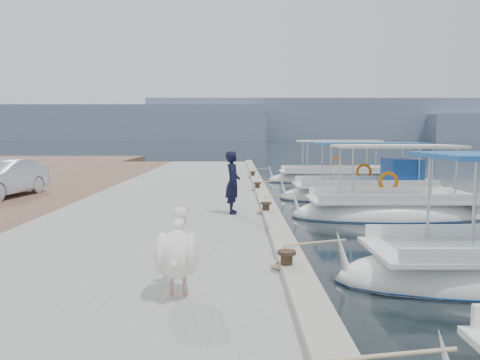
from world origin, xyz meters
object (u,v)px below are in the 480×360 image
(fishing_caique_c, at_px, (389,213))
(pelican, at_px, (178,252))
(fisherman, at_px, (233,182))
(parked_car, at_px, (2,178))
(fishing_caique_d, at_px, (366,194))
(fishing_caique_e, at_px, (334,179))

(fishing_caique_c, xyz_separation_m, pelican, (-5.44, -8.36, 0.93))
(pelican, xyz_separation_m, fisherman, (0.65, 6.17, 0.25))
(fishing_caique_c, relative_size, parked_car, 1.61)
(fishing_caique_c, distance_m, pelican, 10.02)
(fishing_caique_d, bearing_deg, fisherman, -129.63)
(pelican, bearing_deg, fishing_caique_d, 64.79)
(pelican, relative_size, parked_car, 0.37)
(fishing_caique_e, xyz_separation_m, pelican, (-6.03, -19.25, 0.93))
(fishing_caique_d, bearing_deg, fishing_caique_c, -96.06)
(fishing_caique_d, height_order, fishing_caique_e, same)
(fisherman, bearing_deg, fishing_caique_d, -40.32)
(fishing_caique_e, relative_size, parked_car, 1.93)
(fishing_caique_c, xyz_separation_m, fishing_caique_d, (0.44, 4.13, 0.07))
(fishing_caique_c, bearing_deg, fisherman, -155.44)
(parked_car, bearing_deg, fishing_caique_c, 2.22)
(pelican, relative_size, fisherman, 0.85)
(fishing_caique_d, distance_m, fisherman, 8.28)
(parked_car, bearing_deg, fisherman, -16.01)
(fisherman, distance_m, parked_car, 8.23)
(fishing_caique_d, height_order, pelican, fishing_caique_d)
(fishing_caique_c, height_order, fishing_caique_e, same)
(fishing_caique_e, bearing_deg, fisherman, -112.36)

